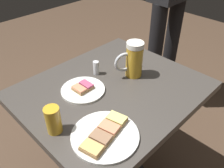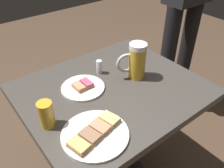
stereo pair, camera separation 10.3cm
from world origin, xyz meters
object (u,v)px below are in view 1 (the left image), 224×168
plate_far (83,89)px  beer_mug (133,60)px  plate_near (105,135)px  salt_shaker (96,68)px  beer_glass_small (53,120)px

plate_far → beer_mug: (-0.24, 0.07, 0.08)m
plate_near → salt_shaker: bearing=-127.6°
plate_far → salt_shaker: salt_shaker is taller
plate_far → beer_glass_small: 0.25m
plate_near → plate_far: (-0.11, -0.25, -0.00)m
beer_glass_small → plate_near: bearing=125.9°
plate_near → salt_shaker: size_ratio=3.53×
beer_mug → salt_shaker: beer_mug is taller
plate_near → plate_far: 0.28m
beer_mug → beer_glass_small: size_ratio=1.62×
salt_shaker → beer_glass_small: bearing=25.6°
plate_near → beer_glass_small: size_ratio=2.27×
beer_glass_small → salt_shaker: 0.38m
beer_mug → salt_shaker: bearing=-48.8°
plate_near → salt_shaker: 0.39m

